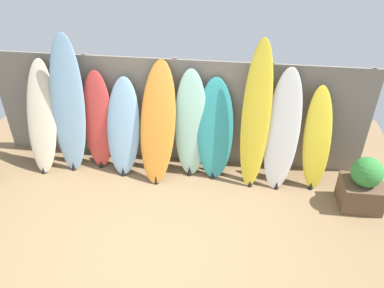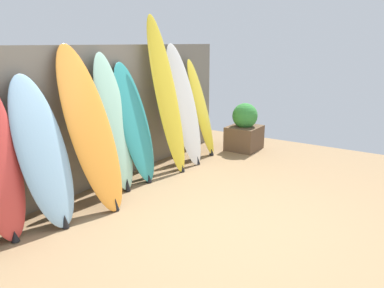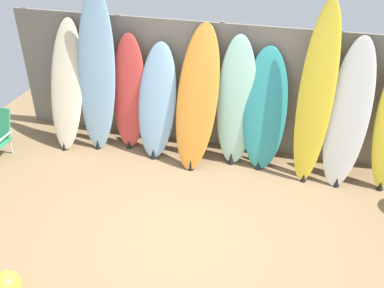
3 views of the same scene
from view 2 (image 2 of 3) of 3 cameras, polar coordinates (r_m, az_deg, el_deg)
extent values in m
plane|color=#8E704C|center=(3.83, 4.51, -13.35)|extent=(7.68, 7.68, 0.00)
cube|color=gray|center=(4.75, -16.85, 3.32)|extent=(6.08, 0.04, 1.80)
cylinder|color=#6C655B|center=(4.78, -17.16, 3.37)|extent=(0.10, 0.10, 1.80)
cylinder|color=#6C655B|center=(5.78, -6.12, 5.92)|extent=(0.10, 0.10, 1.80)
cylinder|color=#6C655B|center=(6.94, 1.52, 7.55)|extent=(0.10, 0.10, 1.80)
cone|color=black|center=(4.00, -25.37, -12.57)|extent=(0.08, 0.08, 0.11)
ellipsoid|color=#8CB7D6|center=(4.03, -21.83, -1.08)|extent=(0.55, 0.61, 1.55)
cone|color=black|center=(4.07, -18.78, -11.06)|extent=(0.08, 0.08, 0.14)
ellipsoid|color=orange|center=(4.29, -15.27, 2.41)|extent=(0.60, 0.81, 1.83)
cone|color=black|center=(4.32, -11.56, -8.97)|extent=(0.08, 0.08, 0.14)
ellipsoid|color=#9ED6BC|center=(4.73, -11.81, 3.13)|extent=(0.54, 0.46, 1.73)
cone|color=black|center=(4.83, -9.82, -6.11)|extent=(0.08, 0.08, 0.16)
ellipsoid|color=teal|center=(5.01, -8.73, 3.19)|extent=(0.62, 0.56, 1.60)
cone|color=black|center=(5.08, -6.59, -5.21)|extent=(0.08, 0.08, 0.11)
ellipsoid|color=yellow|center=(5.37, -3.95, 7.52)|extent=(0.47, 0.66, 2.22)
cone|color=black|center=(5.46, -1.51, -3.64)|extent=(0.08, 0.08, 0.11)
ellipsoid|color=white|center=(5.72, -1.25, 6.01)|extent=(0.58, 0.66, 1.82)
cone|color=black|center=(5.78, 0.86, -2.47)|extent=(0.08, 0.08, 0.12)
ellipsoid|color=yellow|center=(6.19, 1.34, 5.56)|extent=(0.48, 0.56, 1.57)
cone|color=black|center=(6.24, 2.99, -1.20)|extent=(0.08, 0.08, 0.11)
cube|color=brown|center=(6.63, 7.94, 0.94)|extent=(0.57, 0.52, 0.42)
sphere|color=#358538|center=(6.54, 8.07, 4.28)|extent=(0.44, 0.44, 0.44)
camera|label=1|loc=(4.71, 64.32, 32.00)|focal=35.00mm
camera|label=3|loc=(4.60, 62.77, 26.52)|focal=40.00mm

